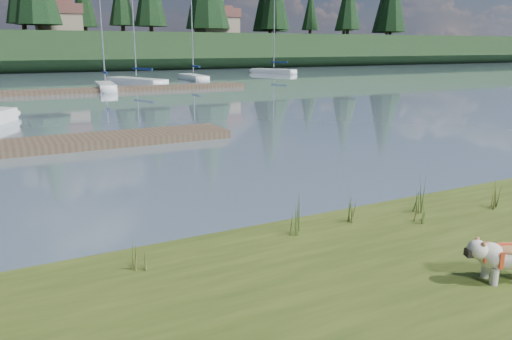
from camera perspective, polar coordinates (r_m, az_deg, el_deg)
ground at (r=38.95m, az=-22.46°, el=8.03°), size 200.00×200.00×0.00m
ridge at (r=81.72m, az=-25.80°, el=12.05°), size 200.00×20.00×5.00m
bulldog at (r=7.30m, az=26.66°, el=-8.67°), size 0.96×0.65×0.57m
dock_far at (r=39.18m, az=-19.55°, el=8.53°), size 26.00×2.20×0.30m
sailboat_bg_2 at (r=41.22m, az=-16.87°, el=9.22°), size 1.82×6.05×9.17m
sailboat_bg_3 at (r=46.74m, az=-13.99°, el=9.89°), size 4.24×8.11×11.83m
sailboat_bg_4 at (r=51.38m, az=-7.36°, el=10.52°), size 1.71×6.81×10.08m
sailboat_bg_5 at (r=63.78m, az=1.62°, el=11.27°), size 3.92×6.84×9.94m
weed_0 at (r=8.12m, az=4.61°, el=-5.37°), size 0.17×0.14×0.71m
weed_1 at (r=8.86m, az=11.16°, el=-4.48°), size 0.17×0.14×0.51m
weed_2 at (r=9.60m, az=17.96°, el=-2.78°), size 0.17×0.14×0.77m
weed_3 at (r=7.09m, az=-13.42°, el=-9.44°), size 0.17×0.14×0.50m
weed_4 at (r=9.18m, az=18.59°, el=-4.71°), size 0.17×0.14×0.36m
weed_5 at (r=10.42m, az=25.72°, el=-2.74°), size 0.17×0.14×0.55m
mud_lip at (r=8.59m, az=-0.03°, el=-8.33°), size 60.00×0.50×0.14m
house_1 at (r=80.32m, az=-21.68°, el=15.88°), size 6.30×5.30×4.65m
house_2 at (r=84.72m, az=-4.51°, el=16.63°), size 6.30×5.30×4.65m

